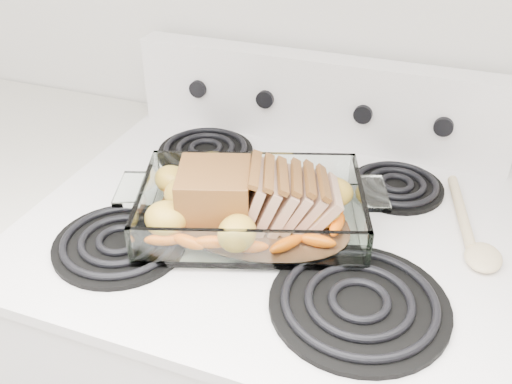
% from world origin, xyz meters
% --- Properties ---
extents(counter_left, '(0.58, 0.68, 0.93)m').
position_xyz_m(counter_left, '(-0.67, 1.66, 0.47)').
color(counter_left, silver).
rests_on(counter_left, ground).
extents(baking_dish, '(0.35, 0.23, 0.07)m').
position_xyz_m(baking_dish, '(-0.01, 1.62, 0.96)').
color(baking_dish, white).
rests_on(baking_dish, electric_range).
extents(pork_roast, '(0.26, 0.11, 0.09)m').
position_xyz_m(pork_roast, '(-0.03, 1.62, 1.00)').
color(pork_roast, brown).
rests_on(pork_roast, baking_dish).
extents(roast_vegetables, '(0.39, 0.21, 0.05)m').
position_xyz_m(roast_vegetables, '(-0.02, 1.65, 0.97)').
color(roast_vegetables, orange).
rests_on(roast_vegetables, baking_dish).
extents(wooden_spoon, '(0.10, 0.25, 0.02)m').
position_xyz_m(wooden_spoon, '(0.33, 1.70, 0.95)').
color(wooden_spoon, beige).
rests_on(wooden_spoon, electric_range).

